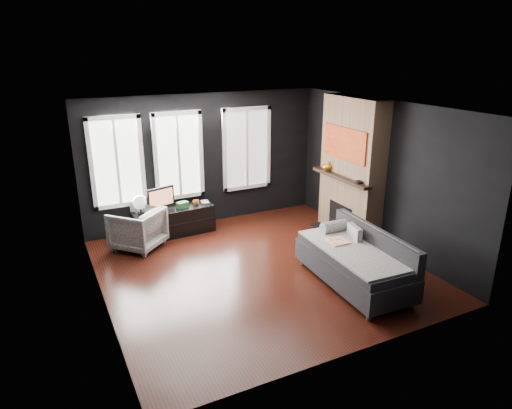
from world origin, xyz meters
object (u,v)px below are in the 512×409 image
sofa (354,259)px  mantel_vase (327,166)px  armchair (137,227)px  mug (196,202)px  monitor (161,197)px  media_console (174,222)px  book (201,198)px

sofa → mantel_vase: size_ratio=10.07×
armchair → mantel_vase: bearing=126.4°
sofa → mug: bearing=116.7°
monitor → mantel_vase: 3.32m
mug → media_console: bearing=-178.4°
armchair → mug: size_ratio=6.48×
book → mantel_vase: mantel_vase is taller
armchair → mantel_vase: (3.66, -0.73, 0.91)m
monitor → media_console: bearing=-17.3°
monitor → mug: 0.74m
monitor → mug: monitor is taller
sofa → book: size_ratio=10.06×
armchair → book: (1.41, 0.43, 0.23)m
book → monitor: bearing=-173.1°
armchair → media_console: size_ratio=0.53×
mug → book: book is taller
mug → book: 0.18m
sofa → media_console: sofa is taller
mantel_vase → mug: bearing=156.1°
monitor → book: size_ratio=2.89×
sofa → mantel_vase: mantel_vase is taller
monitor → mantel_vase: size_ratio=2.89×
sofa → monitor: bearing=126.4°
armchair → mug: 1.32m
sofa → mantel_vase: 2.52m
monitor → mug: size_ratio=4.60×
book → mantel_vase: (2.25, -1.16, 0.68)m
mug → mantel_vase: 2.72m
media_console → monitor: size_ratio=2.68×
monitor → book: bearing=-9.8°
monitor → sofa: bearing=-72.9°
media_console → mug: bearing=-2.2°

